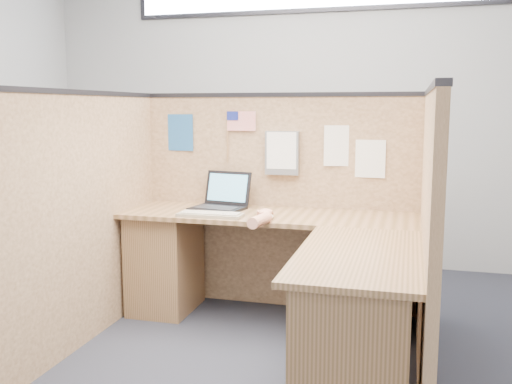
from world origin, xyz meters
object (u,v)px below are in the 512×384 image
(l_desk, at_px, (282,282))
(keyboard, at_px, (210,215))
(laptop, at_px, (220,200))
(mouse, at_px, (266,216))

(l_desk, distance_m, keyboard, 0.65)
(l_desk, bearing_deg, laptop, 138.17)
(keyboard, bearing_deg, laptop, 96.07)
(keyboard, relative_size, mouse, 4.09)
(laptop, relative_size, mouse, 3.71)
(mouse, bearing_deg, l_desk, -51.53)
(l_desk, height_order, keyboard, keyboard)
(keyboard, height_order, mouse, mouse)
(l_desk, relative_size, laptop, 5.08)
(keyboard, bearing_deg, mouse, -0.58)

